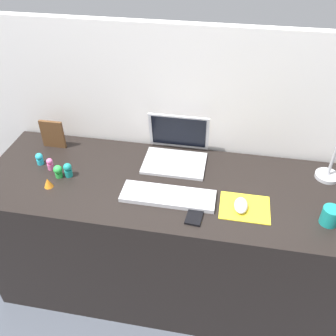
{
  "coord_description": "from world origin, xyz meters",
  "views": [
    {
      "loc": [
        0.23,
        -1.25,
        1.82
      ],
      "look_at": [
        0.0,
        0.0,
        0.83
      ],
      "focal_mm": 38.91,
      "sensor_mm": 36.0,
      "label": 1
    }
  ],
  "objects_px": {
    "toy_figurine_pink": "(50,164)",
    "coffee_mug": "(330,216)",
    "picture_frame": "(53,134)",
    "laptop": "(176,149)",
    "toy_figurine_green": "(58,171)",
    "toy_figurine_cyan": "(39,159)",
    "keyboard": "(168,196)",
    "toy_figurine_orange": "(48,183)",
    "mouse": "(241,205)",
    "cell_phone": "(195,214)",
    "toy_figurine_teal": "(68,170)"
  },
  "relations": [
    {
      "from": "toy_figurine_pink",
      "to": "coffee_mug",
      "type": "bearing_deg",
      "value": -5.97
    },
    {
      "from": "picture_frame",
      "to": "laptop",
      "type": "bearing_deg",
      "value": 1.2
    },
    {
      "from": "coffee_mug",
      "to": "toy_figurine_green",
      "type": "bearing_deg",
      "value": 176.04
    },
    {
      "from": "laptop",
      "to": "toy_figurine_cyan",
      "type": "distance_m",
      "value": 0.67
    },
    {
      "from": "keyboard",
      "to": "toy_figurine_orange",
      "type": "relative_size",
      "value": 9.04
    },
    {
      "from": "keyboard",
      "to": "mouse",
      "type": "bearing_deg",
      "value": -2.42
    },
    {
      "from": "mouse",
      "to": "toy_figurine_cyan",
      "type": "bearing_deg",
      "value": 171.59
    },
    {
      "from": "mouse",
      "to": "toy_figurine_green",
      "type": "distance_m",
      "value": 0.84
    },
    {
      "from": "toy_figurine_cyan",
      "to": "toy_figurine_orange",
      "type": "height_order",
      "value": "toy_figurine_cyan"
    },
    {
      "from": "keyboard",
      "to": "mouse",
      "type": "distance_m",
      "value": 0.31
    },
    {
      "from": "cell_phone",
      "to": "keyboard",
      "type": "bearing_deg",
      "value": 152.91
    },
    {
      "from": "cell_phone",
      "to": "picture_frame",
      "type": "bearing_deg",
      "value": 160.05
    },
    {
      "from": "toy_figurine_teal",
      "to": "cell_phone",
      "type": "bearing_deg",
      "value": -13.58
    },
    {
      "from": "mouse",
      "to": "picture_frame",
      "type": "height_order",
      "value": "picture_frame"
    },
    {
      "from": "picture_frame",
      "to": "coffee_mug",
      "type": "height_order",
      "value": "picture_frame"
    },
    {
      "from": "toy_figurine_teal",
      "to": "toy_figurine_green",
      "type": "distance_m",
      "value": 0.04
    },
    {
      "from": "toy_figurine_teal",
      "to": "picture_frame",
      "type": "bearing_deg",
      "value": 127.44
    },
    {
      "from": "keyboard",
      "to": "toy_figurine_pink",
      "type": "distance_m",
      "value": 0.6
    },
    {
      "from": "picture_frame",
      "to": "toy_figurine_teal",
      "type": "distance_m",
      "value": 0.28
    },
    {
      "from": "mouse",
      "to": "toy_figurine_teal",
      "type": "relative_size",
      "value": 1.37
    },
    {
      "from": "mouse",
      "to": "picture_frame",
      "type": "bearing_deg",
      "value": 162.83
    },
    {
      "from": "coffee_mug",
      "to": "toy_figurine_cyan",
      "type": "height_order",
      "value": "coffee_mug"
    },
    {
      "from": "coffee_mug",
      "to": "cell_phone",
      "type": "bearing_deg",
      "value": -174.47
    },
    {
      "from": "keyboard",
      "to": "toy_figurine_green",
      "type": "bearing_deg",
      "value": 174.33
    },
    {
      "from": "picture_frame",
      "to": "toy_figurine_cyan",
      "type": "distance_m",
      "value": 0.16
    },
    {
      "from": "toy_figurine_teal",
      "to": "toy_figurine_cyan",
      "type": "bearing_deg",
      "value": 159.91
    },
    {
      "from": "cell_phone",
      "to": "picture_frame",
      "type": "xyz_separation_m",
      "value": [
        -0.78,
        0.37,
        0.07
      ]
    },
    {
      "from": "picture_frame",
      "to": "toy_figurine_green",
      "type": "height_order",
      "value": "picture_frame"
    },
    {
      "from": "mouse",
      "to": "toy_figurine_cyan",
      "type": "distance_m",
      "value": 0.98
    },
    {
      "from": "keyboard",
      "to": "toy_figurine_pink",
      "type": "relative_size",
      "value": 6.82
    },
    {
      "from": "toy_figurine_teal",
      "to": "laptop",
      "type": "bearing_deg",
      "value": 26.08
    },
    {
      "from": "picture_frame",
      "to": "coffee_mug",
      "type": "xyz_separation_m",
      "value": [
        1.31,
        -0.31,
        -0.04
      ]
    },
    {
      "from": "toy_figurine_pink",
      "to": "cell_phone",
      "type": "bearing_deg",
      "value": -14.23
    },
    {
      "from": "laptop",
      "to": "toy_figurine_teal",
      "type": "relative_size",
      "value": 4.29
    },
    {
      "from": "laptop",
      "to": "toy_figurine_orange",
      "type": "height_order",
      "value": "laptop"
    },
    {
      "from": "keyboard",
      "to": "toy_figurine_orange",
      "type": "bearing_deg",
      "value": -177.55
    },
    {
      "from": "picture_frame",
      "to": "toy_figurine_pink",
      "type": "bearing_deg",
      "value": -71.61
    },
    {
      "from": "coffee_mug",
      "to": "toy_figurine_orange",
      "type": "height_order",
      "value": "coffee_mug"
    },
    {
      "from": "keyboard",
      "to": "coffee_mug",
      "type": "relative_size",
      "value": 5.3
    },
    {
      "from": "toy_figurine_teal",
      "to": "toy_figurine_green",
      "type": "relative_size",
      "value": 1.11
    },
    {
      "from": "keyboard",
      "to": "toy_figurine_green",
      "type": "relative_size",
      "value": 6.53
    },
    {
      "from": "toy_figurine_teal",
      "to": "toy_figurine_pink",
      "type": "bearing_deg",
      "value": 162.08
    },
    {
      "from": "toy_figurine_cyan",
      "to": "toy_figurine_orange",
      "type": "bearing_deg",
      "value": -53.4
    },
    {
      "from": "laptop",
      "to": "cell_phone",
      "type": "relative_size",
      "value": 2.34
    },
    {
      "from": "keyboard",
      "to": "toy_figurine_teal",
      "type": "bearing_deg",
      "value": 172.15
    },
    {
      "from": "mouse",
      "to": "picture_frame",
      "type": "distance_m",
      "value": 1.01
    },
    {
      "from": "coffee_mug",
      "to": "picture_frame",
      "type": "bearing_deg",
      "value": 166.53
    },
    {
      "from": "coffee_mug",
      "to": "mouse",
      "type": "bearing_deg",
      "value": 177.25
    },
    {
      "from": "laptop",
      "to": "toy_figurine_teal",
      "type": "height_order",
      "value": "laptop"
    },
    {
      "from": "mouse",
      "to": "toy_figurine_teal",
      "type": "bearing_deg",
      "value": 174.27
    }
  ]
}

